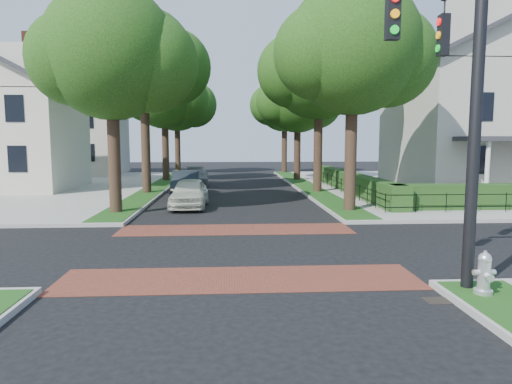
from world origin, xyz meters
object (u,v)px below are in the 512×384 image
traffic_signal (463,83)px  parked_car_front (189,193)px  fire_hydrant (484,274)px  parked_car_middle (186,183)px  parked_car_rear (195,176)px

traffic_signal → parked_car_front: 15.90m
traffic_signal → fire_hydrant: size_ratio=8.34×
parked_car_middle → parked_car_rear: parked_car_middle is taller
traffic_signal → parked_car_middle: 20.77m
parked_car_rear → fire_hydrant: 27.11m
fire_hydrant → traffic_signal: bearing=127.5°
parked_car_rear → parked_car_front: bearing=-90.1°
traffic_signal → fire_hydrant: traffic_signal is taller
traffic_signal → parked_car_front: size_ratio=1.79×
traffic_signal → parked_car_rear: 26.67m
traffic_signal → parked_car_middle: size_ratio=1.70×
parked_car_front → fire_hydrant: parked_car_front is taller
parked_car_rear → fire_hydrant: (8.08, -25.88, -0.12)m
parked_car_front → traffic_signal: bearing=-61.4°
parked_car_front → parked_car_middle: bearing=98.1°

